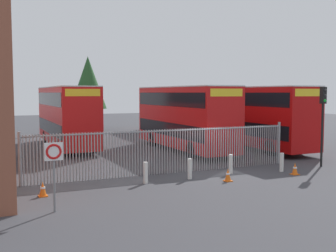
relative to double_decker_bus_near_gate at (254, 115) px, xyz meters
name	(u,v)px	position (x,y,z in m)	size (l,w,h in m)	color
ground_plane	(144,151)	(-7.51, 2.23, -2.42)	(100.00, 100.00, 0.00)	#3D3D42
palisade_fence	(167,150)	(-9.36, -5.77, -1.24)	(13.90, 0.14, 2.35)	gray
double_decker_bus_near_gate	(254,115)	(0.00, 0.00, 0.00)	(2.54, 10.81, 4.42)	#B70C0C
double_decker_bus_behind_fence_left	(184,116)	(-4.99, 1.14, 0.00)	(2.54, 10.81, 4.42)	red
double_decker_bus_behind_fence_right	(67,114)	(-12.06, 6.01, 0.00)	(2.54, 10.81, 4.42)	red
double_decker_bus_far_back	(173,109)	(-0.75, 12.01, 0.00)	(2.54, 10.81, 4.42)	#B70C0C
bollard_near_left	(146,173)	(-11.17, -7.44, -1.95)	(0.20, 0.20, 0.95)	silver
bollard_center_front	(190,169)	(-8.97, -7.43, -1.95)	(0.20, 0.20, 0.95)	silver
bollard_near_right	(231,164)	(-6.51, -7.09, -1.95)	(0.20, 0.20, 0.95)	silver
bollard_far_right	(282,162)	(-3.88, -7.72, -1.95)	(0.20, 0.20, 0.95)	silver
traffic_cone_by_gate	(43,189)	(-15.61, -7.95, -2.13)	(0.34, 0.34, 0.59)	orange
traffic_cone_mid_forecourt	(228,175)	(-7.63, -8.58, -2.13)	(0.34, 0.34, 0.59)	orange
traffic_cone_near_kerb	(295,169)	(-3.82, -8.63, -2.13)	(0.34, 0.34, 0.59)	orange
speed_limit_sign_post	(54,160)	(-15.53, -10.30, -0.65)	(0.60, 0.14, 2.40)	slate
traffic_light_kerbside	(323,111)	(-0.96, -7.47, 0.56)	(0.28, 0.33, 4.30)	black
tree_tall_back	(88,83)	(-7.15, 19.84, 2.64)	(3.91, 3.91, 7.87)	#4C3823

